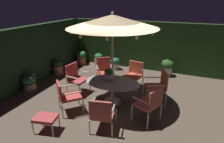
{
  "coord_description": "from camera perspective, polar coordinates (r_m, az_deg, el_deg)",
  "views": [
    {
      "loc": [
        1.76,
        -4.89,
        3.1
      ],
      "look_at": [
        -0.21,
        -0.09,
        1.06
      ],
      "focal_mm": 29.73,
      "sensor_mm": 36.0,
      "label": 1
    }
  ],
  "objects": [
    {
      "name": "hedge_backdrop_left",
      "position": [
        7.59,
        -24.83,
        4.08
      ],
      "size": [
        0.3,
        7.15,
        2.19
      ],
      "primitive_type": "cube",
      "color": "#1D361D",
      "rests_on": "ground_plane"
    },
    {
      "name": "potted_plant_left_far",
      "position": [
        8.38,
        -16.27,
        1.19
      ],
      "size": [
        0.41,
        0.41,
        0.65
      ],
      "color": "#A7624C",
      "rests_on": "ground_plane"
    },
    {
      "name": "hedge_backdrop_rear",
      "position": [
        8.73,
        10.16,
        7.81
      ],
      "size": [
        7.66,
        0.3,
        2.19
      ],
      "primitive_type": "cube",
      "color": "#1E3717",
      "rests_on": "ground_plane"
    },
    {
      "name": "patio_chair_south",
      "position": [
        4.99,
        11.76,
        -9.19
      ],
      "size": [
        0.76,
        0.79,
        1.01
      ],
      "color": "silver",
      "rests_on": "ground_plane"
    },
    {
      "name": "potted_plant_right_near",
      "position": [
        7.31,
        -24.17,
        -3.02
      ],
      "size": [
        0.5,
        0.5,
        0.59
      ],
      "color": "#857352",
      "rests_on": "ground_plane"
    },
    {
      "name": "patio_chair_north",
      "position": [
        7.09,
        -2.39,
        0.66
      ],
      "size": [
        0.79,
        0.79,
        1.02
      ],
      "color": "silver",
      "rests_on": "ground_plane"
    },
    {
      "name": "patio_chair_southwest",
      "position": [
        5.98,
        14.1,
        -3.93
      ],
      "size": [
        0.81,
        0.83,
        1.05
      ],
      "color": "silver",
      "rests_on": "ground_plane"
    },
    {
      "name": "patio_chair_southeast",
      "position": [
        4.6,
        -3.04,
        -12.44
      ],
      "size": [
        0.71,
        0.74,
        0.94
      ],
      "color": "silver",
      "rests_on": "ground_plane"
    },
    {
      "name": "patio_chair_west",
      "position": [
        6.95,
        6.76,
        -0.38
      ],
      "size": [
        0.75,
        0.7,
        0.93
      ],
      "color": "silver",
      "rests_on": "ground_plane"
    },
    {
      "name": "potted_plant_front_corner",
      "position": [
        9.48,
        -9.34,
        4.35
      ],
      "size": [
        0.48,
        0.48,
        0.67
      ],
      "color": "#A85D48",
      "rests_on": "ground_plane"
    },
    {
      "name": "potted_plant_back_center",
      "position": [
        8.72,
        0.96,
        2.68
      ],
      "size": [
        0.43,
        0.43,
        0.54
      ],
      "color": "beige",
      "rests_on": "ground_plane"
    },
    {
      "name": "patio_chair_east",
      "position": [
        5.45,
        -13.82,
        -6.9
      ],
      "size": [
        0.83,
        0.83,
        0.96
      ],
      "color": "silver",
      "rests_on": "ground_plane"
    },
    {
      "name": "potted_plant_back_right",
      "position": [
        8.26,
        16.61,
        1.31
      ],
      "size": [
        0.5,
        0.51,
        0.69
      ],
      "color": "beige",
      "rests_on": "ground_plane"
    },
    {
      "name": "ottoman_footrest",
      "position": [
        4.97,
        -19.77,
        -13.45
      ],
      "size": [
        0.62,
        0.51,
        0.41
      ],
      "color": "beige",
      "rests_on": "ground_plane"
    },
    {
      "name": "centerpiece_planter",
      "position": [
        5.76,
        -0.82,
        -0.64
      ],
      "size": [
        0.32,
        0.32,
        0.42
      ],
      "color": "beige",
      "rests_on": "patio_dining_table"
    },
    {
      "name": "patio_chair_northeast",
      "position": [
        6.51,
        -11.14,
        -1.53
      ],
      "size": [
        0.62,
        0.7,
        1.04
      ],
      "color": "silver",
      "rests_on": "ground_plane"
    },
    {
      "name": "ground_plane",
      "position": [
        6.06,
        2.17,
        -9.48
      ],
      "size": [
        7.66,
        7.15,
        0.02
      ],
      "primitive_type": "cube",
      "color": "brown"
    },
    {
      "name": "patio_dining_table",
      "position": [
        5.8,
        0.14,
        -4.33
      ],
      "size": [
        1.73,
        1.16,
        0.7
      ],
      "color": "silver",
      "rests_on": "ground_plane"
    },
    {
      "name": "potted_plant_right_far",
      "position": [
        9.16,
        -4.1,
        3.68
      ],
      "size": [
        0.4,
        0.4,
        0.63
      ],
      "color": "tan",
      "rests_on": "ground_plane"
    },
    {
      "name": "patio_umbrella",
      "position": [
        5.26,
        0.16,
        15.17
      ],
      "size": [
        2.57,
        2.57,
        2.78
      ],
      "color": "silver",
      "rests_on": "ground_plane"
    }
  ]
}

